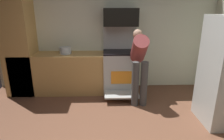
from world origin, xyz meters
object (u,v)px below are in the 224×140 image
(person_cook, at_px, (139,61))
(stock_pot, at_px, (65,50))
(oven_range, at_px, (120,70))
(microwave, at_px, (121,17))

(person_cook, height_order, stock_pot, person_cook)
(oven_range, distance_m, microwave, 1.17)
(microwave, relative_size, stock_pot, 2.90)
(oven_range, bearing_deg, stock_pot, 179.29)
(microwave, relative_size, person_cook, 0.51)
(microwave, distance_m, stock_pot, 1.41)
(oven_range, relative_size, person_cook, 1.02)
(oven_range, xyz_separation_m, stock_pot, (-1.22, 0.02, 0.47))
(stock_pot, bearing_deg, microwave, 3.76)
(oven_range, xyz_separation_m, person_cook, (0.33, -0.55, 0.37))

